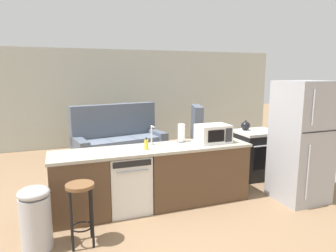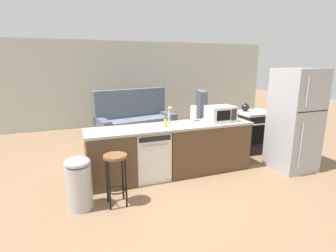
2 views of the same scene
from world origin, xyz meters
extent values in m
plane|color=#896B4C|center=(0.00, 0.00, 0.00)|extent=(24.00, 24.00, 0.00)
cube|color=beige|center=(0.30, 4.20, 1.30)|extent=(10.00, 0.06, 2.60)
cube|color=brown|center=(-0.93, 0.00, 0.43)|extent=(0.75, 0.62, 0.86)
cube|color=brown|center=(0.83, 0.00, 0.43)|extent=(1.55, 0.62, 0.86)
cube|color=#ADA899|center=(0.15, 0.00, 0.88)|extent=(2.94, 0.66, 0.04)
cube|color=black|center=(0.15, 0.00, 0.04)|extent=(2.86, 0.56, 0.08)
cube|color=white|center=(-0.25, 0.00, 0.42)|extent=(0.58, 0.58, 0.84)
cube|color=black|center=(-0.25, -0.30, 0.78)|extent=(0.52, 0.01, 0.08)
cylinder|color=#B2B2B7|center=(-0.25, -0.31, 0.68)|extent=(0.44, 0.02, 0.02)
cube|color=black|center=(2.35, 0.55, 0.42)|extent=(0.76, 0.64, 0.85)
cube|color=black|center=(2.35, 0.22, 0.47)|extent=(0.53, 0.01, 0.43)
cylinder|color=silver|center=(2.35, 0.20, 0.70)|extent=(0.61, 0.03, 0.03)
cube|color=white|center=(2.35, 0.55, 0.88)|extent=(0.76, 0.64, 0.05)
torus|color=black|center=(2.18, 0.42, 0.89)|extent=(0.16, 0.16, 0.01)
torus|color=black|center=(2.52, 0.42, 0.89)|extent=(0.16, 0.16, 0.01)
torus|color=black|center=(2.18, 0.68, 0.89)|extent=(0.16, 0.16, 0.01)
torus|color=black|center=(2.52, 0.68, 0.89)|extent=(0.16, 0.16, 0.01)
cube|color=#A8AAB2|center=(2.35, -0.55, 0.93)|extent=(0.72, 0.70, 1.86)
cylinder|color=#B2B2B7|center=(2.15, -0.92, 1.51)|extent=(0.02, 0.02, 0.49)
cylinder|color=#B2B2B7|center=(2.15, -0.92, 0.58)|extent=(0.02, 0.02, 0.81)
cube|color=black|center=(2.35, -0.90, 1.15)|extent=(0.68, 0.01, 0.01)
cube|color=white|center=(1.12, 0.00, 1.04)|extent=(0.50, 0.36, 0.28)
cube|color=black|center=(1.07, -0.18, 1.04)|extent=(0.27, 0.01, 0.18)
cube|color=#2D2D33|center=(1.29, -0.18, 1.04)|extent=(0.11, 0.01, 0.21)
cylinder|color=silver|center=(0.16, 0.17, 0.92)|extent=(0.07, 0.07, 0.03)
cylinder|color=silver|center=(0.16, 0.17, 1.06)|extent=(0.02, 0.02, 0.26)
cylinder|color=silver|center=(0.16, 0.10, 1.19)|extent=(0.02, 0.14, 0.02)
cylinder|color=#4C4C51|center=(0.66, 0.20, 0.91)|extent=(0.14, 0.14, 0.01)
cylinder|color=white|center=(0.66, 0.20, 1.05)|extent=(0.11, 0.11, 0.27)
cylinder|color=yellow|center=(0.01, -0.07, 0.97)|extent=(0.06, 0.06, 0.14)
cylinder|color=black|center=(0.01, -0.07, 1.06)|extent=(0.02, 0.02, 0.04)
sphere|color=black|center=(2.18, 0.68, 0.99)|extent=(0.17, 0.17, 0.17)
sphere|color=black|center=(2.18, 0.68, 1.08)|extent=(0.03, 0.03, 0.03)
cone|color=black|center=(2.26, 0.68, 1.00)|extent=(0.08, 0.04, 0.06)
cylinder|color=brown|center=(-0.95, -0.70, 0.72)|extent=(0.32, 0.32, 0.04)
cylinder|color=black|center=(-1.07, -0.82, 0.35)|extent=(0.03, 0.03, 0.70)
cylinder|color=black|center=(-0.84, -0.82, 0.35)|extent=(0.03, 0.03, 0.70)
cylinder|color=black|center=(-1.07, -0.59, 0.35)|extent=(0.03, 0.03, 0.70)
cylinder|color=black|center=(-0.84, -0.59, 0.35)|extent=(0.03, 0.03, 0.70)
torus|color=black|center=(-0.95, -0.70, 0.22)|extent=(0.25, 0.25, 0.02)
cylinder|color=#B7B7BC|center=(-1.44, -0.62, 0.31)|extent=(0.34, 0.34, 0.62)
ellipsoid|color=#B7B7BC|center=(-1.44, -0.62, 0.67)|extent=(0.35, 0.35, 0.14)
cube|color=#515B6B|center=(0.13, 2.46, 0.21)|extent=(2.13, 1.25, 0.42)
cube|color=#515B6B|center=(0.07, 2.79, 0.64)|extent=(2.01, 0.61, 1.27)
cube|color=#515B6B|center=(-0.76, 2.30, 0.31)|extent=(0.36, 0.92, 0.62)
cube|color=#515B6B|center=(1.01, 2.63, 0.31)|extent=(0.36, 0.92, 0.62)
cube|color=slate|center=(-0.40, 2.31, 0.48)|extent=(0.67, 0.72, 0.12)
cube|color=slate|center=(0.14, 2.41, 0.48)|extent=(0.67, 0.72, 0.12)
cube|color=slate|center=(0.68, 2.51, 0.48)|extent=(0.67, 0.72, 0.12)
cube|color=#515B6B|center=(2.28, 2.30, 0.20)|extent=(1.03, 1.06, 0.40)
cube|color=#515B6B|center=(1.99, 2.40, 0.60)|extent=(0.46, 0.87, 1.20)
cube|color=#515B6B|center=(2.17, 1.98, 0.28)|extent=(0.81, 0.40, 0.55)
cube|color=#515B6B|center=(2.39, 2.63, 0.28)|extent=(0.81, 0.40, 0.55)
camera|label=1|loc=(-1.13, -4.05, 1.97)|focal=32.00mm
camera|label=2|loc=(-1.48, -4.08, 1.95)|focal=28.00mm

